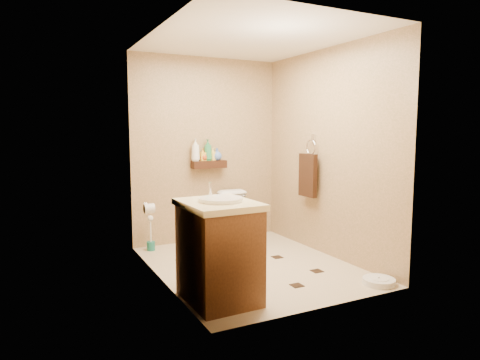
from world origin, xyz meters
TOP-DOWN VIEW (x-y plane):
  - ground at (0.00, 0.00)m, footprint 2.50×2.50m
  - wall_back at (0.00, 1.25)m, footprint 2.00×0.04m
  - wall_front at (0.00, -1.25)m, footprint 2.00×0.04m
  - wall_left at (-1.00, 0.00)m, footprint 0.04×2.50m
  - wall_right at (1.00, 0.00)m, footprint 0.04×2.50m
  - ceiling at (0.00, 0.00)m, footprint 2.00×2.50m
  - wall_shelf at (0.00, 1.17)m, footprint 0.46×0.14m
  - floor_accents at (0.01, -0.06)m, footprint 1.26×1.36m
  - toilet at (0.29, 0.83)m, footprint 0.38×0.66m
  - vanity at (-0.70, -0.71)m, footprint 0.60×0.73m
  - bathroom_scale at (0.82, -1.05)m, footprint 0.39×0.39m
  - toilet_brush at (-0.82, 1.07)m, footprint 0.10×0.10m
  - towel_ring at (0.91, 0.25)m, footprint 0.12×0.30m
  - toilet_paper at (-0.94, 0.65)m, footprint 0.12×0.11m
  - bottle_a at (-0.19, 1.17)m, footprint 0.13×0.13m
  - bottle_b at (-0.09, 1.17)m, footprint 0.08×0.08m
  - bottle_c at (-0.07, 1.17)m, footprint 0.14×0.14m
  - bottle_d at (-0.01, 1.17)m, footprint 0.12×0.12m
  - bottle_e at (0.06, 1.17)m, footprint 0.10×0.10m
  - bottle_f at (0.11, 1.17)m, footprint 0.14×0.14m

SIDE VIEW (x-z plane):
  - ground at x=0.00m, z-range 0.00..0.00m
  - floor_accents at x=0.01m, z-range 0.00..0.01m
  - bathroom_scale at x=0.82m, z-range 0.00..0.06m
  - toilet_brush at x=-0.82m, z-range -0.06..0.37m
  - toilet at x=0.29m, z-range 0.00..0.67m
  - vanity at x=-0.70m, z-range -0.05..0.95m
  - toilet_paper at x=-0.94m, z-range 0.54..0.66m
  - towel_ring at x=0.91m, z-range 0.57..1.33m
  - wall_shelf at x=0.00m, z-range 0.97..1.07m
  - bottle_c at x=-0.07m, z-range 1.07..1.20m
  - bottle_b at x=-0.09m, z-range 1.07..1.23m
  - bottle_f at x=0.11m, z-range 1.07..1.23m
  - bottle_e at x=0.06m, z-range 1.07..1.24m
  - wall_back at x=0.00m, z-range 0.00..2.40m
  - wall_front at x=0.00m, z-range 0.00..2.40m
  - wall_left at x=-1.00m, z-range 0.00..2.40m
  - wall_right at x=1.00m, z-range 0.00..2.40m
  - bottle_d at x=-0.01m, z-range 1.07..1.35m
  - bottle_a at x=-0.19m, z-range 1.07..1.36m
  - ceiling at x=0.00m, z-range 2.39..2.41m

